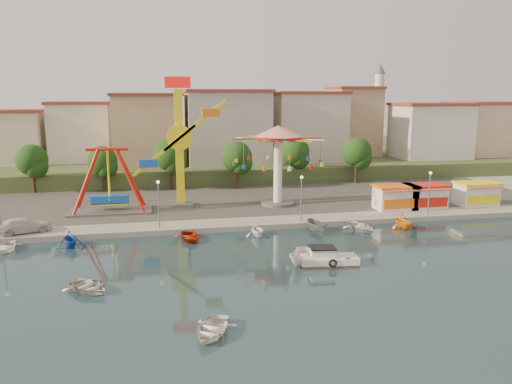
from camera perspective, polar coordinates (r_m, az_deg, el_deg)
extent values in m
plane|color=#122832|center=(43.98, -0.13, -8.72)|extent=(200.00, 200.00, 0.00)
cube|color=#9E998E|center=(103.94, -6.81, 2.92)|extent=(200.00, 100.00, 0.60)
cube|color=#4C4944|center=(72.47, -4.75, -0.34)|extent=(90.00, 28.00, 0.01)
cube|color=#384C26|center=(108.72, -7.04, 3.91)|extent=(200.00, 60.00, 3.00)
cube|color=#59595E|center=(64.46, -16.27, -2.06)|extent=(10.00, 5.00, 0.30)
cube|color=blue|center=(64.16, -16.34, -0.80)|extent=(4.50, 1.40, 1.00)
cylinder|color=red|center=(63.22, -16.65, 4.71)|extent=(5.00, 0.40, 0.40)
cube|color=#59595E|center=(65.61, -8.55, -1.42)|extent=(3.00, 3.00, 0.50)
cube|color=yellow|center=(64.45, -8.74, 4.89)|extent=(1.00, 1.00, 15.00)
cube|color=red|center=(64.11, -8.96, 12.28)|extent=(3.20, 0.50, 1.40)
cylinder|color=yellow|center=(63.51, -8.74, 6.16)|extent=(3.20, 0.50, 3.20)
cube|color=yellow|center=(63.33, -6.98, 7.60)|extent=(8.07, 0.35, 6.47)
cube|color=orange|center=(63.43, -5.23, 9.04)|extent=(2.20, 1.20, 1.00)
cylinder|color=#59595E|center=(65.98, 2.48, -1.28)|extent=(4.40, 4.40, 0.40)
cylinder|color=white|center=(65.19, 2.51, 2.42)|extent=(1.10, 1.10, 9.00)
cylinder|color=red|center=(64.69, 2.54, 6.19)|extent=(6.00, 6.00, 0.50)
cone|color=red|center=(64.62, 2.55, 6.98)|extent=(6.40, 6.40, 1.40)
cube|color=white|center=(65.53, 15.63, -0.69)|extent=(5.00, 3.00, 2.80)
cube|color=orange|center=(65.24, 15.70, 0.64)|extent=(5.40, 3.40, 0.25)
cube|color=red|center=(63.82, 16.37, 0.06)|extent=(5.00, 0.77, 0.43)
cube|color=white|center=(67.45, 18.71, -0.54)|extent=(5.00, 3.00, 2.80)
cube|color=red|center=(67.17, 18.79, 0.75)|extent=(5.40, 3.40, 0.25)
cube|color=red|center=(65.80, 19.51, 0.19)|extent=(5.00, 0.77, 0.43)
cube|color=white|center=(71.42, 23.87, -0.29)|extent=(5.00, 3.00, 2.80)
cube|color=yellow|center=(71.16, 23.96, 0.93)|extent=(5.40, 3.40, 0.25)
cube|color=red|center=(69.86, 24.74, 0.41)|extent=(5.00, 0.77, 0.43)
cylinder|color=#59595E|center=(54.87, -11.04, -1.55)|extent=(0.14, 0.14, 5.00)
cylinder|color=#59595E|center=(57.17, 5.20, -0.88)|extent=(0.14, 0.14, 5.00)
cylinder|color=#59595E|center=(63.55, 19.17, -0.25)|extent=(0.14, 0.14, 5.00)
cylinder|color=#382314|center=(80.59, -24.08, 1.18)|extent=(0.44, 0.44, 3.60)
sphere|color=black|center=(80.17, -24.25, 3.36)|extent=(4.60, 4.60, 4.60)
cylinder|color=#382314|center=(78.26, -17.03, 1.32)|extent=(0.44, 0.44, 3.40)
sphere|color=black|center=(77.84, -17.16, 3.44)|extent=(4.35, 4.35, 4.35)
cylinder|color=#382314|center=(77.41, -9.70, 1.74)|extent=(0.44, 0.44, 3.92)
sphere|color=black|center=(76.95, -9.78, 4.22)|extent=(5.02, 5.02, 5.02)
cylinder|color=#382314|center=(76.93, -2.19, 1.74)|extent=(0.44, 0.44, 3.66)
sphere|color=black|center=(76.49, -2.21, 4.06)|extent=(4.68, 4.68, 4.68)
cylinder|color=#382314|center=(81.95, 4.39, 2.34)|extent=(0.44, 0.44, 3.80)
sphere|color=black|center=(81.52, 4.43, 4.61)|extent=(4.86, 4.86, 4.86)
cylinder|color=#382314|center=(83.52, 11.36, 2.31)|extent=(0.44, 0.44, 3.77)
sphere|color=black|center=(83.10, 11.44, 4.52)|extent=(4.83, 4.83, 4.83)
cube|color=silver|center=(93.24, -19.60, 5.77)|extent=(12.33, 9.01, 8.63)
cube|color=tan|center=(92.76, -11.50, 6.97)|extent=(11.95, 9.28, 11.23)
cube|color=beige|center=(90.72, -2.68, 6.44)|extent=(12.59, 10.50, 9.20)
cube|color=beige|center=(96.95, 4.96, 6.72)|extent=(10.75, 9.23, 9.24)
cube|color=tan|center=(99.70, 12.69, 7.18)|extent=(12.77, 10.96, 11.21)
cube|color=silver|center=(103.65, 19.07, 7.31)|extent=(8.23, 8.98, 12.36)
cube|color=beige|center=(114.25, 22.94, 6.43)|extent=(11.59, 10.93, 8.76)
cylinder|color=silver|center=(104.42, 13.77, 8.62)|extent=(1.80, 1.80, 16.00)
cylinder|color=#59595E|center=(104.35, 13.89, 11.36)|extent=(2.80, 2.80, 0.30)
cone|color=#59595E|center=(104.47, 14.00, 13.55)|extent=(2.20, 2.20, 2.00)
cube|color=white|center=(45.31, 8.32, -7.83)|extent=(5.33, 2.55, 0.92)
cube|color=red|center=(45.38, 8.31, -8.10)|extent=(5.33, 2.55, 0.16)
cube|color=white|center=(44.96, 7.56, -6.92)|extent=(2.22, 1.77, 0.92)
cube|color=black|center=(44.81, 7.57, -6.30)|extent=(2.45, 2.00, 0.12)
torus|color=black|center=(44.35, 8.77, -8.05)|extent=(0.80, 0.30, 0.78)
torus|color=black|center=(44.89, 10.49, -7.87)|extent=(0.80, 0.30, 0.78)
imported|color=silver|center=(41.10, -18.66, -10.17)|extent=(4.79, 4.83, 0.82)
imported|color=white|center=(32.68, -5.08, -15.30)|extent=(4.10, 4.63, 0.79)
imported|color=silver|center=(44.75, 5.00, -7.47)|extent=(3.09, 3.74, 1.39)
imported|color=silver|center=(57.95, -25.01, -3.47)|extent=(5.85, 4.08, 1.57)
imported|color=white|center=(54.46, -26.66, -5.61)|extent=(2.74, 3.67, 0.73)
imported|color=blue|center=(53.05, -20.50, -5.04)|extent=(3.46, 3.74, 1.64)
imported|color=#AB270D|center=(52.52, -7.61, -5.05)|extent=(3.16, 4.15, 0.80)
imported|color=white|center=(53.33, 0.15, -4.29)|extent=(2.80, 3.16, 1.54)
imported|color=slate|center=(55.03, 7.01, -3.96)|extent=(2.04, 3.85, 1.41)
imported|color=white|center=(56.87, 11.89, -3.91)|extent=(3.92, 4.73, 0.85)
imported|color=orange|center=(58.91, 16.44, -3.17)|extent=(3.24, 3.63, 1.74)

